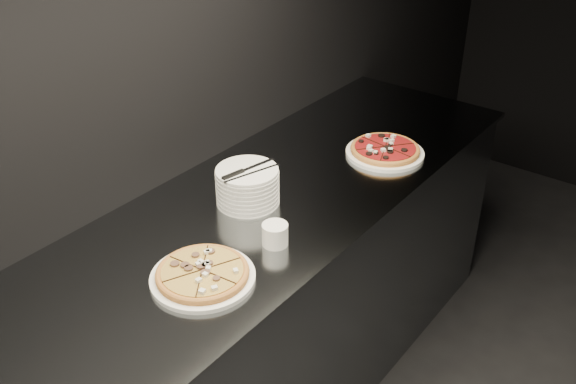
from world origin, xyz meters
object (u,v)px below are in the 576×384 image
Objects in this scene: pizza_mushroom at (203,274)px; ramekin at (275,234)px; pizza_tomato at (385,150)px; counter at (269,303)px; plate_stack at (247,186)px; cutlery at (246,171)px.

pizza_mushroom is 0.27m from ramekin.
pizza_mushroom and pizza_tomato have the same top height.
ramekin is at bearing -44.91° from counter.
ramekin is (0.03, -0.73, 0.02)m from pizza_tomato.
pizza_mushroom is at bearing -74.06° from counter.
plate_stack is (-0.19, -0.59, 0.04)m from pizza_tomato.
pizza_tomato is 0.62m from plate_stack.
ramekin reaches higher than counter.
plate_stack is (-0.05, -0.05, 0.52)m from counter.
plate_stack is at bearing 113.32° from pizza_mushroom.
pizza_mushroom is 0.99m from pizza_tomato.
pizza_mushroom is 0.43m from cutlery.
cutlery is at bearing -106.99° from pizza_tomato.
ramekin reaches higher than pizza_tomato.
cutlery reaches higher than plate_stack.
ramekin reaches higher than pizza_mushroom.
cutlery is (0.01, -0.02, 0.07)m from plate_stack.
pizza_tomato is 1.41× the size of cutlery.
pizza_tomato is 0.64m from cutlery.
counter is 8.06× the size of pizza_mushroom.
pizza_mushroom is 0.44m from plate_stack.
pizza_tomato is 3.78× the size of ramekin.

